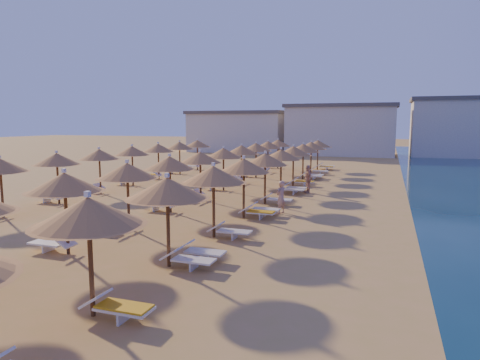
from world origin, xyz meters
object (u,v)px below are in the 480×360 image
at_px(beachgoer_c, 308,179).
at_px(parasol_row_east, 265,160).
at_px(beachgoer_a, 281,197).
at_px(parasol_row_west, 200,158).

bearing_deg(beachgoer_c, parasol_row_east, -46.57).
relative_size(parasol_row_east, beachgoer_a, 24.02).
height_order(parasol_row_east, beachgoer_a, parasol_row_east).
xyz_separation_m(parasol_row_west, beachgoer_c, (5.71, 4.73, -1.62)).
xyz_separation_m(beachgoer_a, beachgoer_c, (0.15, 6.93, 0.09)).
distance_m(beachgoer_a, beachgoer_c, 6.93).
distance_m(parasol_row_east, beachgoer_c, 5.26).
height_order(parasol_row_west, beachgoer_c, parasol_row_west).
bearing_deg(beachgoer_a, parasol_row_east, -121.51).
relative_size(parasol_row_west, beachgoer_a, 24.02).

